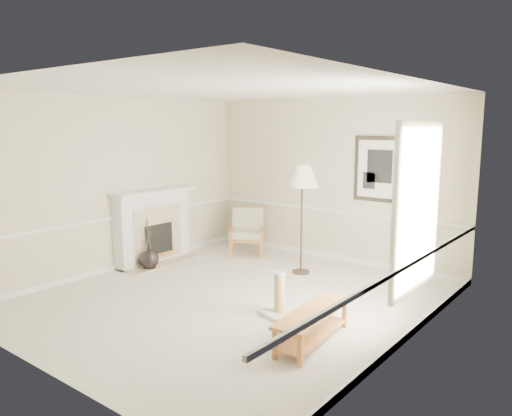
# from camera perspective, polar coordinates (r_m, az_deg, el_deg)

# --- Properties ---
(ground) EXTENTS (5.50, 5.50, 0.00)m
(ground) POSITION_cam_1_polar(r_m,az_deg,el_deg) (7.18, -2.84, -10.30)
(ground) COLOR silver
(ground) RESTS_ON ground
(room) EXTENTS (5.04, 5.54, 2.92)m
(room) POSITION_cam_1_polar(r_m,az_deg,el_deg) (6.75, -1.66, 4.70)
(room) COLOR beige
(room) RESTS_ON ground
(fireplace) EXTENTS (0.64, 1.64, 1.31)m
(fireplace) POSITION_cam_1_polar(r_m,az_deg,el_deg) (9.03, -11.67, -2.14)
(fireplace) COLOR white
(fireplace) RESTS_ON ground
(floor_vase) EXTENTS (0.32, 0.32, 0.93)m
(floor_vase) POSITION_cam_1_polar(r_m,az_deg,el_deg) (8.68, -12.07, -5.81)
(floor_vase) COLOR black
(floor_vase) RESTS_ON ground
(armchair) EXTENTS (0.93, 0.94, 0.86)m
(armchair) POSITION_cam_1_polar(r_m,az_deg,el_deg) (9.51, -1.00, -2.46)
(armchair) COLOR #AF6638
(armchair) RESTS_ON ground
(floor_lamp) EXTENTS (0.60, 0.60, 1.80)m
(floor_lamp) POSITION_cam_1_polar(r_m,az_deg,el_deg) (8.08, 5.31, 3.33)
(floor_lamp) COLOR black
(floor_lamp) RESTS_ON ground
(bench) EXTENTS (0.52, 1.32, 0.37)m
(bench) POSITION_cam_1_polar(r_m,az_deg,el_deg) (5.77, 6.47, -12.77)
(bench) COLOR #AF6638
(bench) RESTS_ON ground
(scratching_post) EXTENTS (0.50, 0.50, 0.58)m
(scratching_post) POSITION_cam_1_polar(r_m,az_deg,el_deg) (6.53, 2.67, -10.65)
(scratching_post) COLOR silver
(scratching_post) RESTS_ON ground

